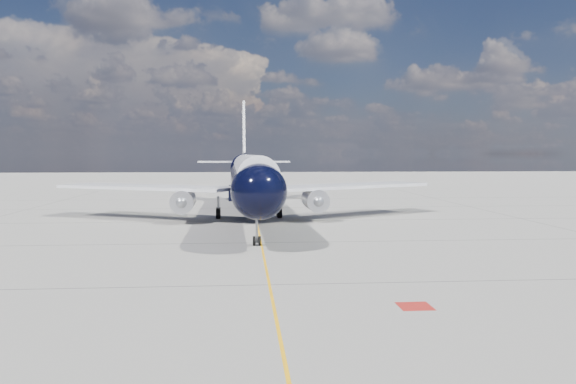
# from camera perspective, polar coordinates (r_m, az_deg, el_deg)

# --- Properties ---
(ground) EXTENTS (320.00, 320.00, 0.00)m
(ground) POSITION_cam_1_polar(r_m,az_deg,el_deg) (66.46, -3.30, -2.45)
(ground) COLOR #99968E
(ground) RESTS_ON ground
(taxiway_centerline) EXTENTS (0.16, 160.00, 0.01)m
(taxiway_centerline) POSITION_cam_1_polar(r_m,az_deg,el_deg) (61.49, -3.19, -2.96)
(taxiway_centerline) COLOR #FFAD0D
(taxiway_centerline) RESTS_ON ground
(red_marking) EXTENTS (1.60, 1.60, 0.01)m
(red_marking) POSITION_cam_1_polar(r_m,az_deg,el_deg) (28.27, 12.77, -11.25)
(red_marking) COLOR maroon
(red_marking) RESTS_ON ground
(main_airliner) EXTENTS (44.01, 53.49, 15.47)m
(main_airliner) POSITION_cam_1_polar(r_m,az_deg,el_deg) (64.14, -4.00, 1.62)
(main_airliner) COLOR black
(main_airliner) RESTS_ON ground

